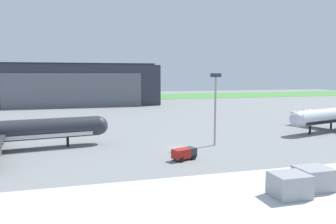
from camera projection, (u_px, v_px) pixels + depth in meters
name	position (u px, v px, depth m)	size (l,w,h in m)	color
ground_plane	(179.00, 148.00, 68.88)	(440.00, 440.00, 0.00)	slate
grass_field_strip	(111.00, 97.00, 219.09)	(440.00, 56.00, 0.08)	#47853D
maintenance_hangar	(75.00, 85.00, 166.30)	(83.28, 34.45, 21.43)	#2D333D
airliner_near_right	(336.00, 116.00, 89.65)	(35.25, 27.73, 13.35)	silver
baggage_tug	(308.00, 112.00, 124.22)	(3.98, 2.62, 2.23)	white
fuel_bowser	(184.00, 153.00, 59.07)	(5.00, 3.59, 2.14)	#2D2D33
apron_light_mast	(215.00, 103.00, 70.28)	(2.40, 0.50, 15.88)	#99999E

